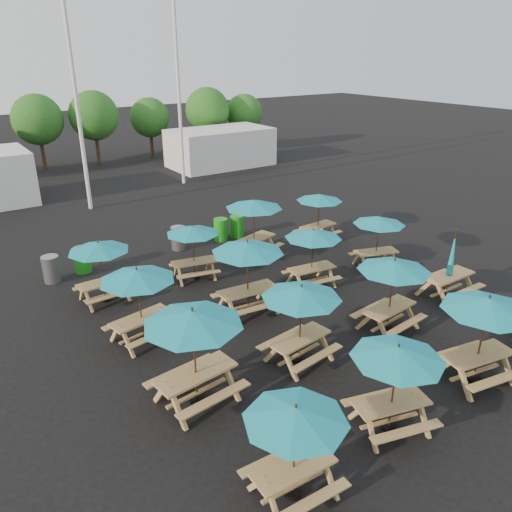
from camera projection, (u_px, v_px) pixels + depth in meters
ground at (281, 300)px, 16.80m from camera, size 120.00×120.00×0.00m
picnic_unit_0 at (296, 419)px, 8.81m from camera, size 2.03×2.03×2.08m
picnic_unit_1 at (193, 323)px, 11.18m from camera, size 2.56×2.56×2.49m
picnic_unit_2 at (137, 279)px, 13.76m from camera, size 2.45×2.45×2.27m
picnic_unit_3 at (99, 250)px, 16.07m from camera, size 2.06×2.06×2.11m
picnic_unit_4 at (397, 357)px, 10.44m from camera, size 2.47×2.47×2.16m
picnic_unit_5 at (301, 297)px, 12.79m from camera, size 2.35×2.35×2.26m
picnic_unit_6 at (248, 251)px, 15.26m from camera, size 2.45×2.45×2.42m
picnic_unit_7 at (193, 233)px, 17.74m from camera, size 2.27×2.27×2.04m
picnic_unit_8 at (487, 309)px, 11.99m from camera, size 2.58×2.58×2.37m
picnic_unit_9 at (394, 269)px, 14.33m from camera, size 2.31×2.31×2.27m
picnic_unit_10 at (313, 237)px, 17.13m from camera, size 2.25×2.25×2.13m
picnic_unit_11 at (254, 207)px, 19.50m from camera, size 2.77×2.77×2.42m
picnic_unit_13 at (450, 270)px, 16.68m from camera, size 1.91×1.66×2.43m
picnic_unit_14 at (379, 223)px, 18.60m from camera, size 2.47×2.47×2.08m
picnic_unit_15 at (319, 200)px, 21.34m from camera, size 2.11×2.11×2.11m
waste_bin_0 at (51, 269)px, 17.97m from camera, size 0.61×0.61×0.98m
waste_bin_1 at (82, 260)px, 18.75m from camera, size 0.61×0.61×0.98m
waste_bin_2 at (178, 238)px, 20.88m from camera, size 0.61×0.61×0.98m
waste_bin_3 at (221, 229)px, 21.87m from camera, size 0.61×0.61×0.98m
waste_bin_4 at (237, 226)px, 22.28m from camera, size 0.61×0.61×0.98m
mast_0 at (75, 89)px, 24.06m from camera, size 0.20×0.20×12.00m
mast_1 at (178, 82)px, 28.98m from camera, size 0.20×0.20×12.00m
event_tent_1 at (220, 147)px, 35.43m from camera, size 7.00×4.00×2.60m
tree_3 at (37, 120)px, 33.32m from camera, size 3.36×3.36×5.09m
tree_4 at (94, 116)px, 34.87m from camera, size 3.41×3.41×5.17m
tree_5 at (150, 118)px, 37.64m from camera, size 2.94×2.94×4.45m
tree_6 at (207, 110)px, 38.21m from camera, size 3.38×3.38×5.13m
tree_7 at (244, 113)px, 40.18m from camera, size 2.95×2.95×4.48m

